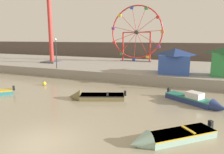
{
  "coord_description": "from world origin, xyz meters",
  "views": [
    {
      "loc": [
        7.28,
        -7.53,
        5.34
      ],
      "look_at": [
        -0.06,
        9.65,
        1.85
      ],
      "focal_mm": 32.92,
      "sensor_mm": 36.0,
      "label": 1
    }
  ],
  "objects_px": {
    "carnival_booth_blue_tent": "(175,60)",
    "promenade_lamp_near": "(56,49)",
    "motorboat_seafoam": "(166,138)",
    "mooring_buoy_orange": "(44,83)",
    "motorboat_navy_blue": "(198,101)",
    "motorboat_olive_wood": "(92,97)",
    "drop_tower_red_tower": "(50,17)",
    "ferris_wheel_red_frame": "(136,33)"
  },
  "relations": [
    {
      "from": "carnival_booth_blue_tent",
      "to": "promenade_lamp_near",
      "type": "bearing_deg",
      "value": -175.05
    },
    {
      "from": "motorboat_seafoam",
      "to": "mooring_buoy_orange",
      "type": "distance_m",
      "value": 17.05
    },
    {
      "from": "motorboat_seafoam",
      "to": "promenade_lamp_near",
      "type": "xyz_separation_m",
      "value": [
        -17.31,
        13.2,
        3.69
      ]
    },
    {
      "from": "promenade_lamp_near",
      "to": "mooring_buoy_orange",
      "type": "xyz_separation_m",
      "value": [
        2.24,
        -5.22,
        -3.69
      ]
    },
    {
      "from": "mooring_buoy_orange",
      "to": "motorboat_navy_blue",
      "type": "bearing_deg",
      "value": -2.39
    },
    {
      "from": "motorboat_olive_wood",
      "to": "motorboat_seafoam",
      "type": "distance_m",
      "value": 8.98
    },
    {
      "from": "drop_tower_red_tower",
      "to": "carnival_booth_blue_tent",
      "type": "bearing_deg",
      "value": -9.26
    },
    {
      "from": "motorboat_olive_wood",
      "to": "drop_tower_red_tower",
      "type": "bearing_deg",
      "value": -64.06
    },
    {
      "from": "promenade_lamp_near",
      "to": "mooring_buoy_orange",
      "type": "distance_m",
      "value": 6.78
    },
    {
      "from": "motorboat_navy_blue",
      "to": "drop_tower_red_tower",
      "type": "relative_size",
      "value": 0.33
    },
    {
      "from": "ferris_wheel_red_frame",
      "to": "carnival_booth_blue_tent",
      "type": "relative_size",
      "value": 2.54
    },
    {
      "from": "drop_tower_red_tower",
      "to": "carnival_booth_blue_tent",
      "type": "xyz_separation_m",
      "value": [
        21.31,
        -3.48,
        -6.19
      ]
    },
    {
      "from": "mooring_buoy_orange",
      "to": "ferris_wheel_red_frame",
      "type": "bearing_deg",
      "value": 74.0
    },
    {
      "from": "ferris_wheel_red_frame",
      "to": "motorboat_olive_wood",
      "type": "bearing_deg",
      "value": -83.73
    },
    {
      "from": "motorboat_olive_wood",
      "to": "ferris_wheel_red_frame",
      "type": "xyz_separation_m",
      "value": [
        -2.37,
        21.58,
        6.03
      ]
    },
    {
      "from": "motorboat_olive_wood",
      "to": "carnival_booth_blue_tent",
      "type": "bearing_deg",
      "value": -142.67
    },
    {
      "from": "motorboat_navy_blue",
      "to": "carnival_booth_blue_tent",
      "type": "relative_size",
      "value": 1.26
    },
    {
      "from": "motorboat_olive_wood",
      "to": "promenade_lamp_near",
      "type": "relative_size",
      "value": 1.2
    },
    {
      "from": "motorboat_seafoam",
      "to": "promenade_lamp_near",
      "type": "height_order",
      "value": "promenade_lamp_near"
    },
    {
      "from": "ferris_wheel_red_frame",
      "to": "mooring_buoy_orange",
      "type": "distance_m",
      "value": 20.5
    },
    {
      "from": "motorboat_olive_wood",
      "to": "mooring_buoy_orange",
      "type": "xyz_separation_m",
      "value": [
        -7.77,
        2.75,
        -0.03
      ]
    },
    {
      "from": "drop_tower_red_tower",
      "to": "promenade_lamp_near",
      "type": "height_order",
      "value": "drop_tower_red_tower"
    },
    {
      "from": "motorboat_olive_wood",
      "to": "mooring_buoy_orange",
      "type": "relative_size",
      "value": 11.5
    },
    {
      "from": "ferris_wheel_red_frame",
      "to": "motorboat_navy_blue",
      "type": "bearing_deg",
      "value": -60.4
    },
    {
      "from": "ferris_wheel_red_frame",
      "to": "carnival_booth_blue_tent",
      "type": "height_order",
      "value": "ferris_wheel_red_frame"
    },
    {
      "from": "ferris_wheel_red_frame",
      "to": "carnival_booth_blue_tent",
      "type": "xyz_separation_m",
      "value": [
        8.24,
        -11.43,
        -3.52
      ]
    },
    {
      "from": "motorboat_olive_wood",
      "to": "drop_tower_red_tower",
      "type": "relative_size",
      "value": 0.33
    },
    {
      "from": "carnival_booth_blue_tent",
      "to": "mooring_buoy_orange",
      "type": "distance_m",
      "value": 15.73
    },
    {
      "from": "motorboat_navy_blue",
      "to": "carnival_booth_blue_tent",
      "type": "bearing_deg",
      "value": 141.26
    },
    {
      "from": "drop_tower_red_tower",
      "to": "mooring_buoy_orange",
      "type": "height_order",
      "value": "drop_tower_red_tower"
    },
    {
      "from": "carnival_booth_blue_tent",
      "to": "motorboat_seafoam",
      "type": "bearing_deg",
      "value": -87.55
    },
    {
      "from": "ferris_wheel_red_frame",
      "to": "drop_tower_red_tower",
      "type": "relative_size",
      "value": 0.66
    },
    {
      "from": "motorboat_olive_wood",
      "to": "motorboat_seafoam",
      "type": "height_order",
      "value": "motorboat_olive_wood"
    },
    {
      "from": "carnival_booth_blue_tent",
      "to": "motorboat_olive_wood",
      "type": "bearing_deg",
      "value": -122.91
    },
    {
      "from": "ferris_wheel_red_frame",
      "to": "drop_tower_red_tower",
      "type": "xyz_separation_m",
      "value": [
        -13.07,
        -7.95,
        2.67
      ]
    },
    {
      "from": "motorboat_seafoam",
      "to": "motorboat_navy_blue",
      "type": "xyz_separation_m",
      "value": [
        1.41,
        7.29,
        0.1
      ]
    },
    {
      "from": "motorboat_olive_wood",
      "to": "carnival_booth_blue_tent",
      "type": "height_order",
      "value": "carnival_booth_blue_tent"
    },
    {
      "from": "motorboat_navy_blue",
      "to": "ferris_wheel_red_frame",
      "type": "relative_size",
      "value": 0.5
    },
    {
      "from": "motorboat_olive_wood",
      "to": "motorboat_seafoam",
      "type": "xyz_separation_m",
      "value": [
        7.3,
        -5.22,
        -0.02
      ]
    },
    {
      "from": "ferris_wheel_red_frame",
      "to": "drop_tower_red_tower",
      "type": "height_order",
      "value": "drop_tower_red_tower"
    },
    {
      "from": "carnival_booth_blue_tent",
      "to": "mooring_buoy_orange",
      "type": "xyz_separation_m",
      "value": [
        -13.64,
        -7.4,
        -2.54
      ]
    },
    {
      "from": "motorboat_seafoam",
      "to": "ferris_wheel_red_frame",
      "type": "bearing_deg",
      "value": -113.39
    }
  ]
}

